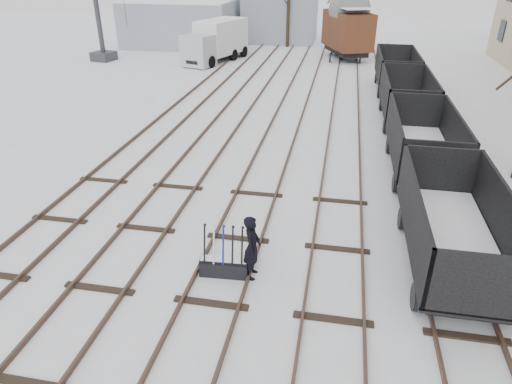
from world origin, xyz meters
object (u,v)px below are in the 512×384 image
(freight_wagon_a, at_px, (452,239))
(panel_van, at_px, (217,42))
(worker, at_px, (252,247))
(crane, at_px, (102,33))
(lorry, at_px, (216,41))
(ground_frame, at_px, (224,266))
(box_van_wagon, at_px, (348,29))

(freight_wagon_a, distance_m, panel_van, 33.22)
(worker, bearing_deg, crane, 32.84)
(crane, bearing_deg, worker, -43.45)
(lorry, relative_size, panel_van, 1.65)
(ground_frame, xyz_separation_m, lorry, (-7.69, 27.54, 1.36))
(worker, distance_m, crane, 31.69)
(freight_wagon_a, bearing_deg, box_van_wagon, 96.42)
(box_van_wagon, bearing_deg, worker, -115.34)
(lorry, bearing_deg, panel_van, 123.40)
(ground_frame, xyz_separation_m, freight_wagon_a, (5.97, 1.48, 0.64))
(worker, xyz_separation_m, panel_van, (-9.46, 31.18, 0.03))
(ground_frame, bearing_deg, box_van_wagon, 81.44)
(freight_wagon_a, xyz_separation_m, lorry, (-13.67, 26.06, 0.71))
(freight_wagon_a, bearing_deg, worker, -165.21)
(crane, bearing_deg, lorry, 19.94)
(worker, height_order, lorry, lorry)
(ground_frame, xyz_separation_m, crane, (-17.03, 26.30, 1.84))
(freight_wagon_a, relative_size, lorry, 0.81)
(ground_frame, height_order, box_van_wagon, box_van_wagon)
(ground_frame, relative_size, panel_van, 0.33)
(box_van_wagon, distance_m, panel_van, 11.52)
(ground_frame, relative_size, freight_wagon_a, 0.25)
(worker, distance_m, panel_van, 32.59)
(freight_wagon_a, xyz_separation_m, panel_van, (-14.68, 29.80, 0.02))
(freight_wagon_a, height_order, crane, crane)
(panel_van, bearing_deg, worker, -89.28)
(freight_wagon_a, xyz_separation_m, crane, (-23.00, 24.82, 1.20))
(freight_wagon_a, distance_m, lorry, 29.43)
(crane, bearing_deg, ground_frame, -44.68)
(worker, distance_m, freight_wagon_a, 5.40)
(freight_wagon_a, bearing_deg, crane, 132.82)
(worker, bearing_deg, ground_frame, 96.28)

